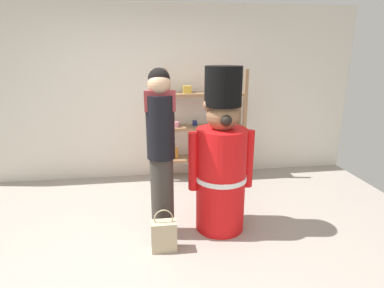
{
  "coord_description": "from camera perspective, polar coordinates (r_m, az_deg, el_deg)",
  "views": [
    {
      "loc": [
        -0.05,
        -2.61,
        1.89
      ],
      "look_at": [
        0.38,
        0.41,
        1.0
      ],
      "focal_mm": 29.01,
      "sensor_mm": 36.0,
      "label": 1
    }
  ],
  "objects": [
    {
      "name": "shopping_bag",
      "position": [
        3.21,
        -5.17,
        -16.36
      ],
      "size": [
        0.25,
        0.14,
        0.44
      ],
      "color": "#C1AD89",
      "rests_on": "ground_plane"
    },
    {
      "name": "merchandise_shelf",
      "position": [
        4.78,
        2.51,
        3.64
      ],
      "size": [
        1.23,
        0.35,
        1.68
      ],
      "color": "#93704C",
      "rests_on": "ground_plane"
    },
    {
      "name": "ground_plane",
      "position": [
        3.22,
        -5.99,
        -19.77
      ],
      "size": [
        6.4,
        6.4,
        0.0
      ],
      "primitive_type": "plane",
      "color": "#9E9389"
    },
    {
      "name": "teddy_bear_guard",
      "position": [
        3.33,
        5.38,
        -3.4
      ],
      "size": [
        0.71,
        0.55,
        1.78
      ],
      "color": "red",
      "rests_on": "ground_plane"
    },
    {
      "name": "back_wall",
      "position": [
        4.84,
        -7.53,
        9.13
      ],
      "size": [
        6.4,
        0.12,
        2.6
      ],
      "primitive_type": "cube",
      "color": "silver",
      "rests_on": "ground_plane"
    },
    {
      "name": "person_shopper",
      "position": [
        3.14,
        -5.71,
        -1.01
      ],
      "size": [
        0.3,
        0.28,
        1.77
      ],
      "color": "#38332D",
      "rests_on": "ground_plane"
    }
  ]
}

